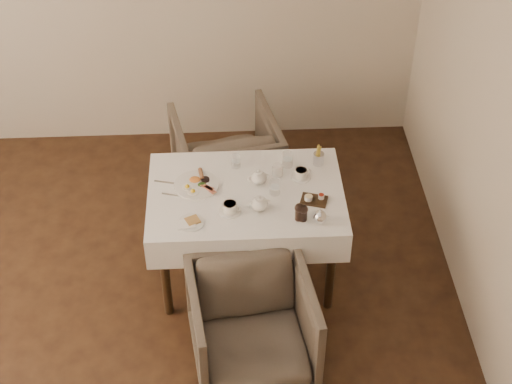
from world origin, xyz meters
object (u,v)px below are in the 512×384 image
at_px(table, 246,205).
at_px(breakfast_plate, 197,184).
at_px(armchair_near, 252,325).
at_px(armchair_far, 226,157).
at_px(teapot_centre, 259,177).

distance_m(table, breakfast_plate, 0.35).
bearing_deg(table, armchair_near, -89.63).
xyz_separation_m(armchair_near, breakfast_plate, (-0.32, 0.86, 0.42)).
height_order(armchair_far, teapot_centre, teapot_centre).
bearing_deg(teapot_centre, armchair_far, 92.40).
height_order(armchair_near, armchair_far, armchair_far).
relative_size(armchair_near, teapot_centre, 5.18).
xyz_separation_m(table, armchair_near, (0.00, -0.77, -0.30)).
distance_m(table, armchair_far, 0.94).
distance_m(armchair_near, teapot_centre, 0.98).
xyz_separation_m(table, breakfast_plate, (-0.32, 0.09, 0.13)).
bearing_deg(breakfast_plate, teapot_centre, 16.53).
bearing_deg(armchair_far, table, 85.60).
distance_m(table, armchair_near, 0.83).
xyz_separation_m(armchair_far, breakfast_plate, (-0.20, -0.80, 0.41)).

